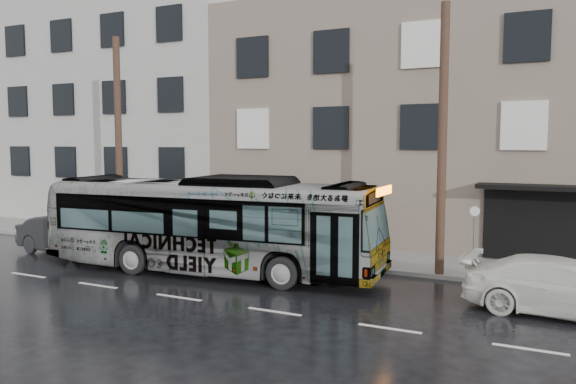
# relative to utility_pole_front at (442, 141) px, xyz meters

# --- Properties ---
(ground) EXTENTS (120.00, 120.00, 0.00)m
(ground) POSITION_rel_utility_pole_front_xyz_m (-6.50, -3.30, -4.65)
(ground) COLOR black
(ground) RESTS_ON ground
(sidewalk) EXTENTS (90.00, 3.60, 0.15)m
(sidewalk) POSITION_rel_utility_pole_front_xyz_m (-6.50, 1.60, -4.58)
(sidewalk) COLOR gray
(sidewalk) RESTS_ON ground
(building_taupe) EXTENTS (20.00, 12.00, 11.00)m
(building_taupe) POSITION_rel_utility_pole_front_xyz_m (-1.50, 9.40, 0.85)
(building_taupe) COLOR #7D6C60
(building_taupe) RESTS_ON ground
(building_grey) EXTENTS (26.00, 15.00, 16.00)m
(building_grey) POSITION_rel_utility_pole_front_xyz_m (-24.50, 10.90, 3.35)
(building_grey) COLOR #A19E98
(building_grey) RESTS_ON ground
(utility_pole_front) EXTENTS (0.30, 0.30, 9.00)m
(utility_pole_front) POSITION_rel_utility_pole_front_xyz_m (0.00, 0.00, 0.00)
(utility_pole_front) COLOR #4E3427
(utility_pole_front) RESTS_ON sidewalk
(utility_pole_rear) EXTENTS (0.30, 0.30, 9.00)m
(utility_pole_rear) POSITION_rel_utility_pole_front_xyz_m (-14.00, 0.00, 0.00)
(utility_pole_rear) COLOR #4E3427
(utility_pole_rear) RESTS_ON sidewalk
(sign_post) EXTENTS (0.06, 0.06, 2.40)m
(sign_post) POSITION_rel_utility_pole_front_xyz_m (1.10, 0.00, -3.30)
(sign_post) COLOR slate
(sign_post) RESTS_ON sidewalk
(bus) EXTENTS (12.46, 3.83, 3.42)m
(bus) POSITION_rel_utility_pole_front_xyz_m (-7.45, -2.64, -2.94)
(bus) COLOR #B2B2B2
(bus) RESTS_ON ground
(white_sedan) EXTENTS (5.28, 2.36, 1.50)m
(white_sedan) POSITION_rel_utility_pole_front_xyz_m (3.77, -2.65, -3.90)
(white_sedan) COLOR silver
(white_sedan) RESTS_ON ground
(dark_sedan) EXTENTS (4.99, 2.28, 1.59)m
(dark_sedan) POSITION_rel_utility_pole_front_xyz_m (-14.51, -2.55, -3.86)
(dark_sedan) COLOR black
(dark_sedan) RESTS_ON ground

